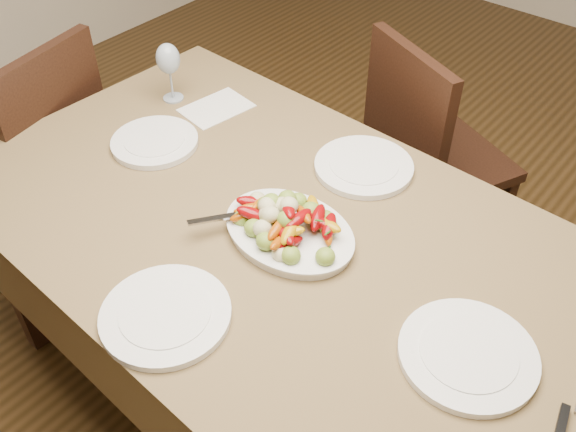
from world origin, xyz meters
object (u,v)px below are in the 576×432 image
at_px(chair_far, 442,160).
at_px(plate_far, 364,167).
at_px(chair_left, 32,161).
at_px(wine_glass, 170,71).
at_px(serving_platter, 289,233).
at_px(plate_right, 468,355).
at_px(dining_table, 288,328).
at_px(plate_left, 155,142).
at_px(plate_near, 166,315).

distance_m(chair_far, plate_far, 0.61).
bearing_deg(chair_left, wine_glass, 114.30).
distance_m(serving_platter, plate_right, 0.52).
bearing_deg(chair_left, serving_platter, 81.91).
relative_size(chair_far, plate_right, 3.28).
distance_m(dining_table, plate_left, 0.67).
relative_size(dining_table, chair_far, 1.94).
distance_m(dining_table, chair_far, 0.89).
height_order(dining_table, serving_platter, serving_platter).
bearing_deg(dining_table, plate_right, -4.97).
height_order(serving_platter, plate_near, serving_platter).
xyz_separation_m(plate_left, wine_glass, (-0.15, 0.21, 0.09)).
height_order(dining_table, plate_far, plate_far).
relative_size(chair_left, plate_right, 3.28).
distance_m(plate_near, wine_glass, 0.91).
bearing_deg(plate_left, chair_far, 57.46).
relative_size(plate_far, wine_glass, 1.36).
bearing_deg(plate_far, plate_left, -151.11).
height_order(chair_far, plate_far, chair_far).
bearing_deg(dining_table, serving_platter, -31.71).
xyz_separation_m(plate_left, plate_right, (1.07, -0.09, 0.00)).
height_order(serving_platter, plate_right, serving_platter).
distance_m(dining_table, plate_near, 0.54).
distance_m(plate_left, wine_glass, 0.27).
distance_m(dining_table, chair_left, 1.15).
relative_size(chair_far, plate_far, 3.41).
xyz_separation_m(chair_far, plate_right, (0.54, -0.93, 0.29)).
bearing_deg(plate_right, plate_far, 143.96).
distance_m(chair_far, serving_platter, 0.93).
height_order(plate_right, plate_far, same).
height_order(chair_far, wine_glass, wine_glass).
bearing_deg(wine_glass, plate_far, 7.47).
relative_size(dining_table, plate_left, 7.20).
relative_size(dining_table, plate_near, 6.35).
bearing_deg(chair_far, plate_far, 114.53).
relative_size(dining_table, wine_glass, 8.98).
relative_size(dining_table, chair_left, 1.94).
xyz_separation_m(plate_left, plate_near, (0.51, -0.42, 0.00)).
height_order(chair_left, plate_right, chair_left).
bearing_deg(plate_near, plate_right, 30.61).
height_order(plate_far, plate_near, same).
height_order(dining_table, chair_far, chair_far).
bearing_deg(serving_platter, plate_far, 92.54).
xyz_separation_m(chair_left, plate_near, (1.11, -0.31, 0.29)).
bearing_deg(plate_far, wine_glass, -172.53).
distance_m(plate_far, plate_near, 0.72).
height_order(serving_platter, plate_left, serving_platter).
distance_m(chair_left, serving_platter, 1.19).
relative_size(serving_platter, plate_right, 1.18).
bearing_deg(wine_glass, chair_left, -144.39).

